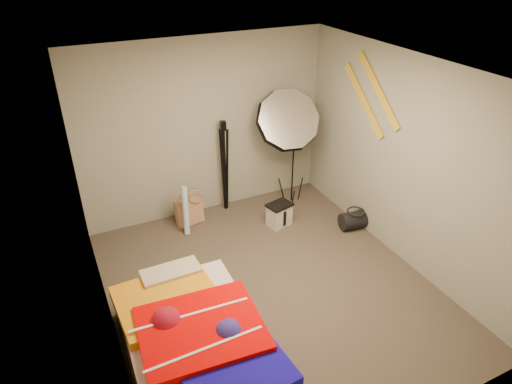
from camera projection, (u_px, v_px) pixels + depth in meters
floor at (271, 288)px, 5.30m from camera, size 4.00×4.00×0.00m
ceiling at (275, 73)px, 4.06m from camera, size 4.00×4.00×0.00m
wall_back at (205, 129)px, 6.25m from camera, size 3.50×0.00×3.50m
wall_front at (408, 326)px, 3.12m from camera, size 3.50×0.00×3.50m
wall_left at (97, 238)px, 4.02m from camera, size 0.00×4.00×4.00m
wall_right at (405, 162)px, 5.34m from camera, size 0.00×4.00×4.00m
tote_bag at (189, 211)px, 6.39m from camera, size 0.41×0.23×0.40m
wrapping_roll at (186, 211)px, 6.13m from camera, size 0.14×0.21×0.68m
camera_case at (279, 215)px, 6.37m from camera, size 0.35×0.29×0.31m
duffel_bag at (355, 220)px, 6.32m from camera, size 0.43×0.30×0.25m
wall_stripe_upper at (378, 90)px, 5.46m from camera, size 0.02×0.91×0.78m
wall_stripe_lower at (364, 101)px, 5.75m from camera, size 0.02×0.91×0.78m
bed at (194, 337)px, 4.31m from camera, size 1.27×1.93×0.52m
photo_umbrella at (287, 121)px, 6.26m from camera, size 1.17×0.92×1.87m
camera_tripod at (224, 160)px, 6.45m from camera, size 0.08×0.08×1.38m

